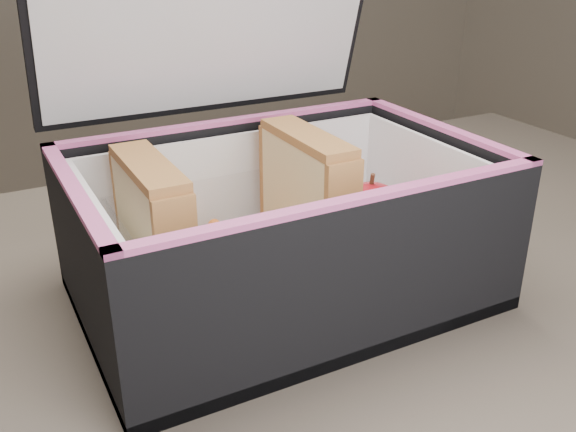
# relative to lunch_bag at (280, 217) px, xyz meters

# --- Properties ---
(lunch_bag) EXTENTS (0.31, 0.27, 0.31)m
(lunch_bag) POSITION_rel_lunch_bag_xyz_m (0.00, 0.00, 0.00)
(lunch_bag) COLOR black
(lunch_bag) RESTS_ON kitchen_table
(plastic_tub) EXTENTS (0.17, 0.12, 0.07)m
(plastic_tub) POSITION_rel_lunch_bag_xyz_m (-0.04, 0.00, -0.02)
(plastic_tub) COLOR white
(plastic_tub) RESTS_ON lunch_bag
(sandwich_left) EXTENTS (0.03, 0.10, 0.11)m
(sandwich_left) POSITION_rel_lunch_bag_xyz_m (-0.10, 0.00, 0.00)
(sandwich_left) COLOR beige
(sandwich_left) RESTS_ON plastic_tub
(sandwich_right) EXTENTS (0.03, 0.10, 0.12)m
(sandwich_right) POSITION_rel_lunch_bag_xyz_m (0.03, 0.00, 0.01)
(sandwich_right) COLOR beige
(sandwich_right) RESTS_ON plastic_tub
(carrot_sticks) EXTENTS (0.05, 0.14, 0.03)m
(carrot_sticks) POSITION_rel_lunch_bag_xyz_m (-0.04, 0.01, -0.03)
(carrot_sticks) COLOR #D3501D
(carrot_sticks) RESTS_ON plastic_tub
(paper_napkin) EXTENTS (0.09, 0.09, 0.01)m
(paper_napkin) POSITION_rel_lunch_bag_xyz_m (0.09, -0.00, -0.05)
(paper_napkin) COLOR white
(paper_napkin) RESTS_ON lunch_bag
(red_apple) EXTENTS (0.08, 0.08, 0.07)m
(red_apple) POSITION_rel_lunch_bag_xyz_m (0.08, -0.00, -0.02)
(red_apple) COLOR maroon
(red_apple) RESTS_ON paper_napkin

